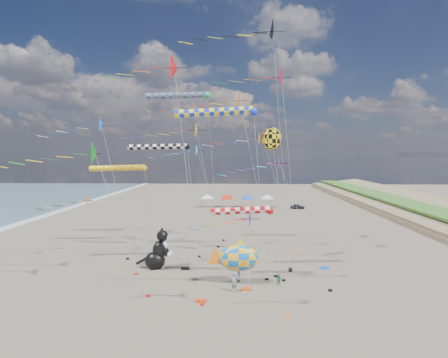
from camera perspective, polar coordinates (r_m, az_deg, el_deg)
ground at (r=29.93m, az=-1.01°, el=-22.17°), size 260.00×260.00×0.00m
delta_kite_0 at (r=31.23m, az=-10.87°, el=17.17°), size 11.86×2.51×21.88m
delta_kite_1 at (r=33.56m, az=9.51°, el=2.01°), size 9.27×1.66×13.29m
delta_kite_2 at (r=41.98m, az=6.26°, el=22.88°), size 12.84×2.85×28.47m
delta_kite_3 at (r=46.55m, az=5.05°, el=6.26°), size 13.41×2.26×16.50m
delta_kite_4 at (r=34.03m, az=-20.90°, el=3.59°), size 13.14×2.49×14.63m
delta_kite_5 at (r=53.16m, az=-5.20°, el=4.44°), size 11.04×2.11×15.00m
delta_kite_6 at (r=28.37m, az=1.80°, el=-7.04°), size 9.01×1.68×8.99m
delta_kite_7 at (r=40.54m, az=-20.93°, el=7.69°), size 10.18×1.80×17.29m
delta_kite_8 at (r=47.54m, az=8.00°, el=16.25°), size 15.73×3.33×25.20m
delta_kite_9 at (r=47.30m, az=-22.24°, el=-3.87°), size 10.57×1.54×8.19m
delta_kite_10 at (r=45.60m, az=-6.47°, el=7.73°), size 13.19×2.41×17.68m
delta_kite_11 at (r=37.45m, az=0.49°, el=12.56°), size 12.22×2.09×20.17m
windsock_0 at (r=36.30m, az=3.27°, el=-5.23°), size 7.82×0.76×7.80m
windsock_1 at (r=50.36m, az=-16.60°, el=1.69°), size 9.23×0.83×11.78m
windsock_2 at (r=50.17m, az=-7.19°, el=13.27°), size 10.24×0.95×21.85m
windsock_3 at (r=45.14m, az=-10.37°, el=5.10°), size 9.29×0.71×14.55m
windsock_4 at (r=36.38m, az=-0.91°, el=10.79°), size 9.76×0.87×18.00m
angelfish_kite at (r=41.09m, az=7.58°, el=6.35°), size 3.74×3.02×16.35m
cat_inflatable at (r=41.95m, az=-10.86°, el=-10.99°), size 3.65×1.98×4.80m
fish_inflatable at (r=36.27m, az=2.33°, el=-12.78°), size 5.46×2.07×4.81m
person_adult at (r=34.99m, az=1.69°, el=-16.53°), size 0.81×0.73×1.85m
child_green at (r=37.10m, az=8.94°, el=-15.93°), size 0.71×0.66×1.17m
child_blue at (r=38.95m, az=2.45°, el=-15.00°), size 0.61×0.62×1.04m
kite_bag_0 at (r=35.63m, az=3.69°, el=-17.49°), size 0.90×0.44×0.30m
kite_bag_1 at (r=41.64m, az=-6.38°, el=-14.29°), size 0.90×0.44×0.30m
kite_bag_2 at (r=33.12m, az=-3.79°, el=-19.21°), size 0.90×0.44×0.30m
kite_bag_3 at (r=43.13m, az=16.06°, el=-13.77°), size 0.90×0.44×0.30m
tent_row at (r=87.40m, az=2.16°, el=-2.61°), size 19.20×4.20×3.80m
parked_car at (r=87.00m, az=11.92°, el=-4.42°), size 3.51×1.62×1.17m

